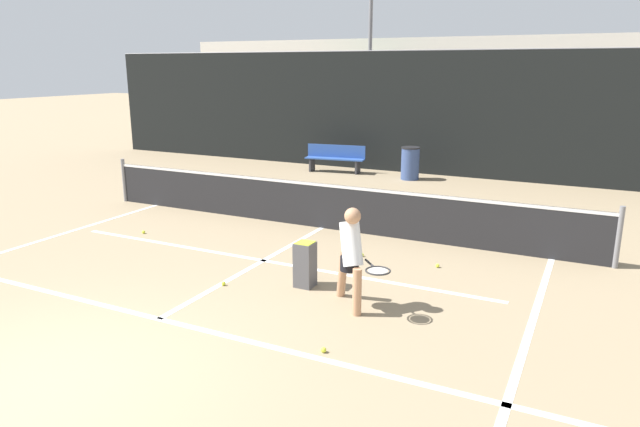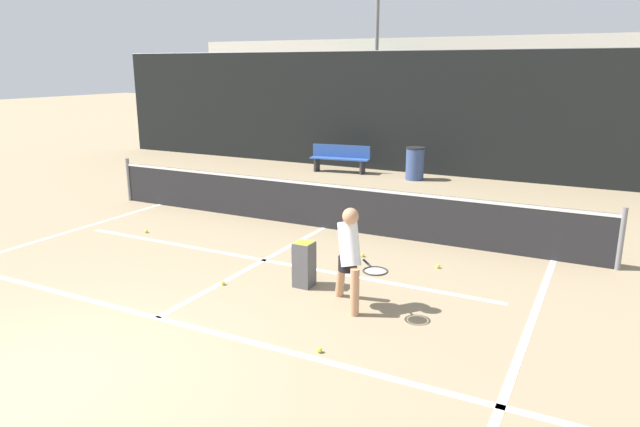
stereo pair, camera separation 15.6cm
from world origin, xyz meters
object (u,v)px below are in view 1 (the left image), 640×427
ball_hopper (305,263)px  trash_bin (410,163)px  courtside_bench (335,157)px  parked_car (417,136)px  player_practicing (351,253)px

ball_hopper → trash_bin: 9.03m
courtside_bench → parked_car: 5.42m
courtside_bench → trash_bin: (2.50, -0.09, 0.01)m
player_practicing → ball_hopper: player_practicing is taller
ball_hopper → courtside_bench: (-3.69, 9.04, 0.11)m
player_practicing → parked_car: size_ratio=0.36×
player_practicing → courtside_bench: (-4.63, 9.45, -0.32)m
courtside_bench → trash_bin: bearing=-10.1°
player_practicing → trash_bin: size_ratio=1.50×
ball_hopper → parked_car: (-2.65, 14.35, 0.27)m
courtside_bench → player_practicing: bearing=-71.9°
ball_hopper → trash_bin: trash_bin is taller
player_practicing → trash_bin: player_practicing is taller
ball_hopper → trash_bin: size_ratio=0.73×
parked_car → ball_hopper: bearing=-79.6°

